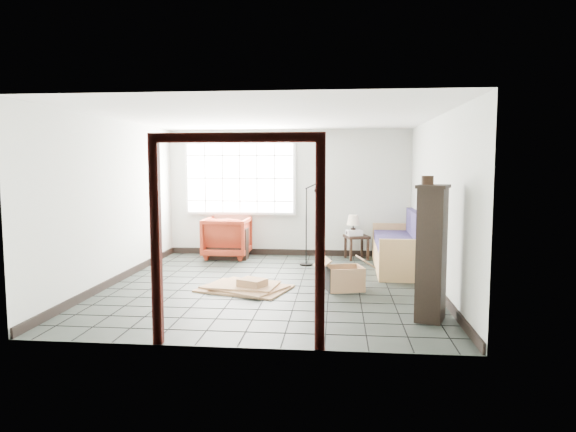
# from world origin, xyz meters

# --- Properties ---
(ground) EXTENTS (5.50, 5.50, 0.00)m
(ground) POSITION_xyz_m (0.00, 0.00, 0.00)
(ground) COLOR black
(ground) RESTS_ON ground
(room_shell) EXTENTS (5.02, 5.52, 2.61)m
(room_shell) POSITION_xyz_m (0.00, 0.03, 1.68)
(room_shell) COLOR #B7BDB6
(room_shell) RESTS_ON ground
(window_panel) EXTENTS (2.32, 0.08, 1.52)m
(window_panel) POSITION_xyz_m (-1.00, 2.70, 1.60)
(window_panel) COLOR silver
(window_panel) RESTS_ON ground
(doorway_trim) EXTENTS (1.80, 0.08, 2.20)m
(doorway_trim) POSITION_xyz_m (0.00, -2.70, 1.38)
(doorway_trim) COLOR #39100D
(doorway_trim) RESTS_ON ground
(futon_sofa) EXTENTS (0.92, 2.34, 1.03)m
(futon_sofa) POSITION_xyz_m (2.22, 1.53, 0.37)
(futon_sofa) COLOR tan
(futon_sofa) RESTS_ON ground
(armchair) EXTENTS (0.89, 0.84, 0.91)m
(armchair) POSITION_xyz_m (-1.21, 2.32, 0.45)
(armchair) COLOR maroon
(armchair) RESTS_ON ground
(side_table) EXTENTS (0.54, 0.54, 0.48)m
(side_table) POSITION_xyz_m (1.40, 2.40, 0.39)
(side_table) COLOR black
(side_table) RESTS_ON ground
(table_lamp) EXTENTS (0.28, 0.28, 0.40)m
(table_lamp) POSITION_xyz_m (1.33, 2.45, 0.76)
(table_lamp) COLOR black
(table_lamp) RESTS_ON side_table
(projector) EXTENTS (0.35, 0.31, 0.11)m
(projector) POSITION_xyz_m (1.35, 2.41, 0.53)
(projector) COLOR silver
(projector) RESTS_ON side_table
(floor_lamp) EXTENTS (0.41, 0.33, 1.56)m
(floor_lamp) POSITION_xyz_m (0.54, 1.62, 0.83)
(floor_lamp) COLOR black
(floor_lamp) RESTS_ON ground
(console_shelf) EXTENTS (0.80, 0.32, 0.62)m
(console_shelf) POSITION_xyz_m (-1.16, 2.16, 0.31)
(console_shelf) COLOR black
(console_shelf) RESTS_ON ground
(tall_shelf) EXTENTS (0.48, 0.54, 1.64)m
(tall_shelf) POSITION_xyz_m (2.15, -1.58, 0.84)
(tall_shelf) COLOR black
(tall_shelf) RESTS_ON ground
(pot) EXTENTS (0.17, 0.17, 0.11)m
(pot) POSITION_xyz_m (2.08, -1.58, 1.70)
(pot) COLOR black
(pot) RESTS_ON tall_shelf
(open_box) EXTENTS (0.95, 0.63, 0.49)m
(open_box) POSITION_xyz_m (1.13, -0.16, 0.18)
(open_box) COLOR #A67950
(open_box) RESTS_ON ground
(cardboard_pile) EXTENTS (1.49, 1.26, 0.19)m
(cardboard_pile) POSITION_xyz_m (-0.35, -0.30, 0.05)
(cardboard_pile) COLOR #A67950
(cardboard_pile) RESTS_ON ground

